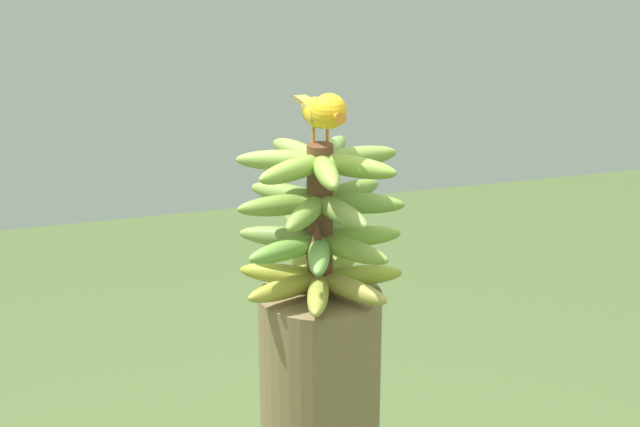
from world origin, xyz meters
name	(u,v)px	position (x,y,z in m)	size (l,w,h in m)	color
banana_bunch	(320,221)	(0.00, 0.00, 1.41)	(0.27, 0.27, 0.25)	brown
perched_bird	(324,112)	(0.00, 0.01, 1.59)	(0.19, 0.05, 0.09)	#C68933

